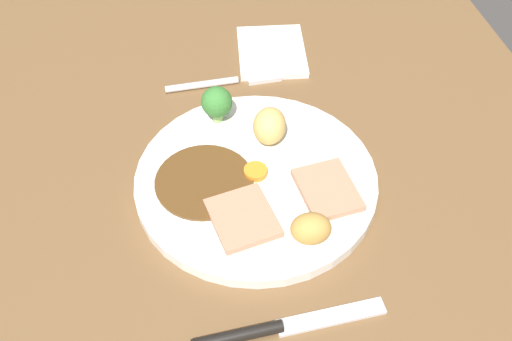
{
  "coord_description": "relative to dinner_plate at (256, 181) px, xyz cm",
  "views": [
    {
      "loc": [
        40.29,
        -6.75,
        56.36
      ],
      "look_at": [
        -3.77,
        2.6,
        6.0
      ],
      "focal_mm": 43.53,
      "sensor_mm": 36.0,
      "label": 1
    }
  ],
  "objects": [
    {
      "name": "meat_slice_under",
      "position": [
        3.41,
        7.05,
        1.1
      ],
      "size": [
        7.94,
        6.5,
        0.8
      ],
      "primitive_type": "cube",
      "rotation": [
        0.0,
        0.0,
        3.25
      ],
      "color": "tan",
      "rests_on": "dinner_plate"
    },
    {
      "name": "roast_potato_left",
      "position": [
        -5.46,
        2.73,
        2.75
      ],
      "size": [
        5.71,
        5.21,
        4.1
      ],
      "primitive_type": "ellipsoid",
      "rotation": [
        0.0,
        0.0,
        2.77
      ],
      "color": "#D8B260",
      "rests_on": "dinner_plate"
    },
    {
      "name": "dinner_plate",
      "position": [
        0.0,
        0.0,
        0.0
      ],
      "size": [
        26.83,
        26.83,
        1.4
      ],
      "primitive_type": "cylinder",
      "color": "white",
      "rests_on": "dining_table"
    },
    {
      "name": "broccoli_floret",
      "position": [
        -9.81,
        -2.66,
        3.48
      ],
      "size": [
        3.68,
        3.68,
        4.72
      ],
      "color": "#8CB766",
      "rests_on": "dinner_plate"
    },
    {
      "name": "folded_napkin",
      "position": [
        -22.66,
        7.0,
        -0.3
      ],
      "size": [
        12.15,
        10.45,
        0.8
      ],
      "primitive_type": "cube",
      "rotation": [
        0.0,
        0.0,
        -0.14
      ],
      "color": "white",
      "rests_on": "dining_table"
    },
    {
      "name": "roast_potato_right",
      "position": [
        9.22,
        3.63,
        2.28
      ],
      "size": [
        3.72,
        4.46,
        3.17
      ],
      "primitive_type": "ellipsoid",
      "rotation": [
        0.0,
        0.0,
        1.48
      ],
      "color": "#BC8C42",
      "rests_on": "dinner_plate"
    },
    {
      "name": "knife",
      "position": [
        17.77,
        -2.2,
        -0.25
      ],
      "size": [
        2.0,
        18.53,
        1.2
      ],
      "rotation": [
        0.0,
        0.0,
        1.6
      ],
      "color": "black",
      "rests_on": "dining_table"
    },
    {
      "name": "fork",
      "position": [
        -17.76,
        0.01,
        -0.31
      ],
      "size": [
        2.01,
        15.25,
        0.9
      ],
      "rotation": [
        0.0,
        0.0,
        1.57
      ],
      "color": "silver",
      "rests_on": "dining_table"
    },
    {
      "name": "dining_table",
      "position": [
        3.77,
        -2.6,
        -2.5
      ],
      "size": [
        120.0,
        84.0,
        3.6
      ],
      "primitive_type": "cube",
      "color": "brown",
      "rests_on": "ground"
    },
    {
      "name": "carrot_coin_front",
      "position": [
        -0.43,
        0.05,
        1.04
      ],
      "size": [
        2.63,
        2.63,
        0.68
      ],
      "primitive_type": "cylinder",
      "color": "orange",
      "rests_on": "dinner_plate"
    },
    {
      "name": "meat_slice_main",
      "position": [
        5.62,
        -2.95,
        1.1
      ],
      "size": [
        8.14,
        7.39,
        0.8
      ],
      "primitive_type": "cube",
      "rotation": [
        0.0,
        0.0,
        0.18
      ],
      "color": "tan",
      "rests_on": "dinner_plate"
    },
    {
      "name": "gravy_pool",
      "position": [
        -0.38,
        -5.7,
        0.85
      ],
      "size": [
        10.86,
        10.86,
        0.3
      ],
      "primitive_type": "cylinder",
      "color": "#563819",
      "rests_on": "dinner_plate"
    }
  ]
}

